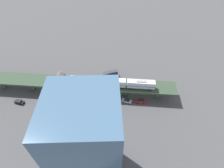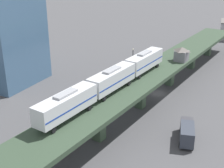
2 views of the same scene
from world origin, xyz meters
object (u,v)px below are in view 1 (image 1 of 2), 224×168
Objects in this scene: subway_train at (112,82)px; street_car_red at (141,101)px; street_car_black at (19,102)px; street_car_silver at (127,101)px; office_tower at (88,147)px; signal_hut at (61,75)px; delivery_truck at (111,74)px; street_lamp at (49,104)px.

subway_train is 8.23× the size of street_car_red.
street_car_silver is at bearing -90.81° from street_car_black.
street_car_black is at bearing 48.46° from office_tower.
street_car_red is 0.96× the size of street_car_black.
street_car_red is (-10.72, -36.59, -7.44)m from signal_hut.
delivery_truck is (7.97, -23.42, -6.62)m from signal_hut.
street_car_silver is at bearing -108.79° from signal_hut.
subway_train is 10.45× the size of signal_hut.
street_car_black is (-9.59, 18.60, -7.44)m from signal_hut.
street_car_black is at bearing 117.28° from signal_hut.
street_car_silver is 6.39m from street_car_red.
street_lamp is at bearing 166.74° from signal_hut.
subway_train is 7.88× the size of street_car_black.
street_car_silver is 19.49m from delivery_truck.
signal_hut reaches higher than street_car_black.
delivery_truck is (18.25, 6.80, 0.82)m from street_car_silver.
street_car_silver and street_car_red have the same top height.
street_lamp is at bearing 96.24° from street_car_silver.
street_car_red is 39.90m from office_tower.
subway_train is 11.18m from street_car_silver.
signal_hut is 0.47× the size of delivery_truck.
delivery_truck is 51.66m from office_tower.
subway_train is 35.89m from office_tower.
street_car_silver is 0.63× the size of delivery_truck.
street_lamp reaches higher than delivery_truck.
street_car_red is 0.65× the size of street_lamp.
street_car_red is 0.60× the size of delivery_truck.
delivery_truck reaches higher than street_car_black.
office_tower is (-26.62, -19.63, 13.89)m from street_lamp.
subway_train is at bearing -85.87° from street_car_black.
street_car_red is 0.13× the size of office_tower.
street_car_black is at bearing 88.83° from street_car_red.
subway_train reaches higher than street_car_red.
street_car_silver is 37.42m from office_tower.
subway_train reaches higher than signal_hut.
street_car_silver is at bearing -159.56° from delivery_truck.
subway_train is 1.04× the size of office_tower.
street_car_red is at bearing -34.15° from office_tower.
street_lamp is (-4.35, -15.32, 3.17)m from street_car_black.
signal_hut is at bearing 108.79° from delivery_truck.
subway_train is 28.31m from street_lamp.
subway_train is 16.27m from delivery_truck.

